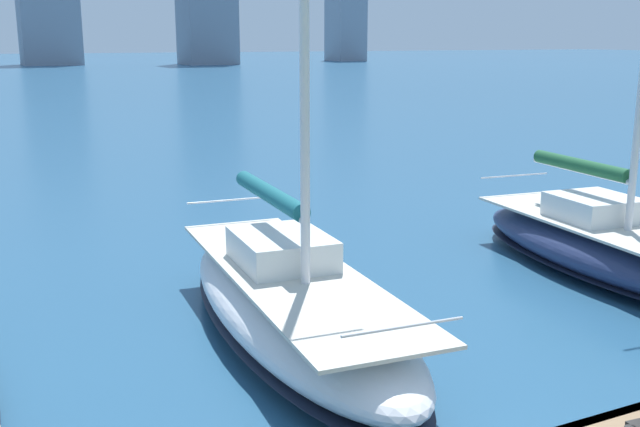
{
  "coord_description": "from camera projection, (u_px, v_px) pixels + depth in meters",
  "views": [
    {
      "loc": [
        5.64,
        4.84,
        5.26
      ],
      "look_at": [
        -0.12,
        -6.91,
        2.2
      ],
      "focal_mm": 42.0,
      "sensor_mm": 36.0,
      "label": 1
    }
  ],
  "objects": [
    {
      "name": "sailboat_forest",
      "position": [
        605.0,
        244.0,
        17.16
      ],
      "size": [
        3.58,
        8.44,
        10.94
      ],
      "color": "navy",
      "rests_on": "ground"
    },
    {
      "name": "sailboat_teal",
      "position": [
        292.0,
        301.0,
        13.36
      ],
      "size": [
        3.29,
        9.19,
        9.81
      ],
      "color": "white",
      "rests_on": "ground"
    }
  ]
}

